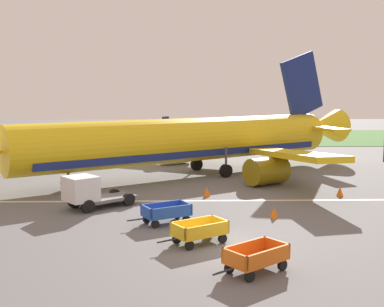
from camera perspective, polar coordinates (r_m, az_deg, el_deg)
The scene contains 11 objects.
ground_plane at distance 23.08m, azimuth 3.80°, elevation -10.73°, with size 220.00×220.00×0.00m, color slate.
grass_strip at distance 77.41m, azimuth 0.11°, elevation 1.94°, with size 220.00×28.00×0.06m, color #477A38.
apron_stripe at distance 31.94m, azimuth 2.30°, elevation -5.64°, with size 120.00×0.36×0.01m, color silver.
airplane at distance 41.36m, azimuth 0.61°, elevation 1.58°, with size 33.50×28.09×11.34m.
baggage_cart_nearest at distance 19.66m, azimuth 7.63°, elevation -12.16°, with size 3.26×2.75×1.07m.
baggage_cart_second_in_row at distance 22.97m, azimuth 0.89°, elevation -9.23°, with size 3.41×2.51×1.07m.
baggage_cart_third_in_row at distance 26.43m, azimuth -3.09°, elevation -7.04°, with size 3.49×2.40×1.07m.
service_truck_beside_carts at distance 30.17m, azimuth -12.28°, elevation -4.44°, with size 4.59×4.24×2.10m.
traffic_cone_near_plane at distance 33.20m, azimuth 1.79°, elevation -4.58°, with size 0.50×0.50×0.66m, color orange.
traffic_cone_mid_apron at distance 34.84m, azimuth 17.21°, elevation -4.34°, with size 0.50×0.50×0.66m, color orange.
traffic_cone_by_carts at distance 27.99m, azimuth 9.76°, elevation -6.93°, with size 0.49×0.49×0.64m, color orange.
Camera 1 is at (-2.04, -21.87, 7.09)m, focal length 44.78 mm.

